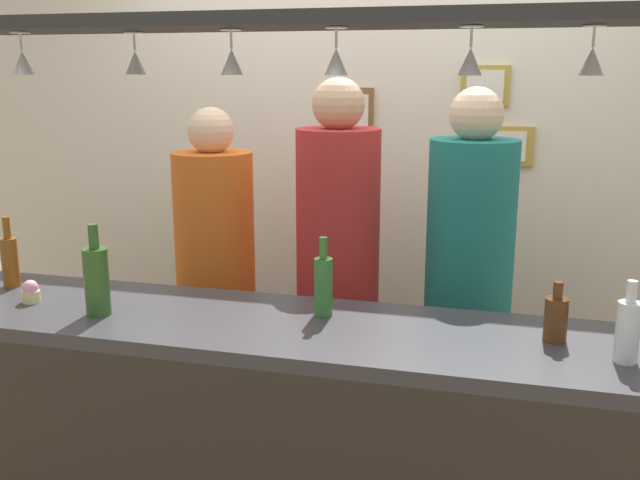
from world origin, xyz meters
The scene contains 21 objects.
back_wall centered at (0.00, 1.10, 1.30)m, with size 4.40×0.06×2.60m, color silver.
bar_counter centered at (0.00, -0.51, 0.69)m, with size 2.70×0.55×1.03m.
overhead_glass_rack centered at (0.00, -0.30, 1.94)m, with size 2.20×0.36×0.04m, color black.
hanging_wineglass_far_left centered at (-0.87, -0.34, 1.83)m, with size 0.07×0.07×0.13m.
hanging_wineglass_left centered at (-0.53, -0.23, 1.83)m, with size 0.07×0.07×0.13m.
hanging_wineglass_center_left centered at (-0.16, -0.32, 1.83)m, with size 0.07×0.07×0.13m.
hanging_wineglass_center centered at (0.17, -0.35, 1.83)m, with size 0.07×0.07×0.13m.
hanging_wineglass_center_right centered at (0.54, -0.31, 1.83)m, with size 0.07×0.07×0.13m.
hanging_wineglass_right centered at (0.86, -0.25, 1.83)m, with size 0.07×0.07×0.13m.
person_left_orange_shirt centered at (-0.54, 0.38, 1.00)m, with size 0.34×0.34×1.65m.
person_middle_red_shirt centered at (0.00, 0.38, 1.08)m, with size 0.34×0.34×1.78m.
person_right_teal_shirt centered at (0.53, 0.38, 1.05)m, with size 0.34×0.34×1.74m.
bottle_beer_amber_tall centered at (-1.08, -0.24, 1.13)m, with size 0.06×0.06×0.26m.
bottle_champagne_green centered at (-0.60, -0.43, 1.15)m, with size 0.08×0.08×0.30m.
bottle_beer_green_import centered at (0.11, -0.25, 1.13)m, with size 0.06×0.06×0.26m.
bottle_beer_brown_stubby centered at (0.82, -0.29, 1.10)m, with size 0.07×0.07×0.18m.
bottle_soda_clear centered at (1.00, -0.41, 1.12)m, with size 0.06×0.06×0.23m.
cupcake centered at (-0.89, -0.38, 1.06)m, with size 0.06×0.06×0.08m.
picture_frame_upper_small centered at (0.53, 1.06, 1.73)m, with size 0.22×0.02×0.18m.
picture_frame_crest centered at (-0.08, 1.06, 1.59)m, with size 0.18×0.02×0.26m.
picture_frame_lower_pair centered at (0.61, 1.06, 1.46)m, with size 0.30×0.02×0.18m.
Camera 1 is at (0.66, -2.39, 1.80)m, focal length 40.29 mm.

